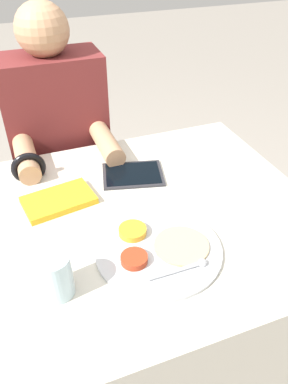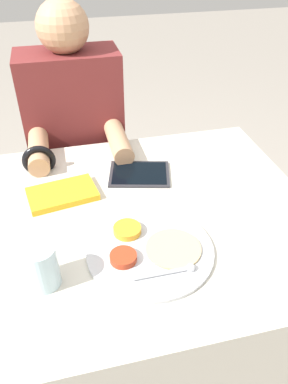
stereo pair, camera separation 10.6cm
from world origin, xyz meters
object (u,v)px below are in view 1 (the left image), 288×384
red_notebook (59,201)px  thali_tray (158,248)px  person_diner (64,169)px  tablet_device (133,174)px  drinking_glass (55,275)px

red_notebook → thali_tray: bearing=-54.9°
red_notebook → person_diner: size_ratio=0.18×
red_notebook → person_diner: bearing=80.1°
tablet_device → person_diner: bearing=114.9°
thali_tray → person_diner: bearing=99.7°
red_notebook → drinking_glass: size_ratio=1.99×
thali_tray → tablet_device: size_ratio=1.44×
red_notebook → tablet_device: (0.25, 0.06, -0.00)m
red_notebook → tablet_device: bearing=12.9°
person_diner → drinking_glass: (-0.14, -0.76, 0.22)m
person_diner → tablet_device: bearing=-65.1°
thali_tray → drinking_glass: (-0.26, -0.04, 0.05)m
red_notebook → person_diner: (0.08, 0.44, -0.18)m
person_diner → drinking_glass: person_diner is taller
tablet_device → thali_tray: bearing=-98.8°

